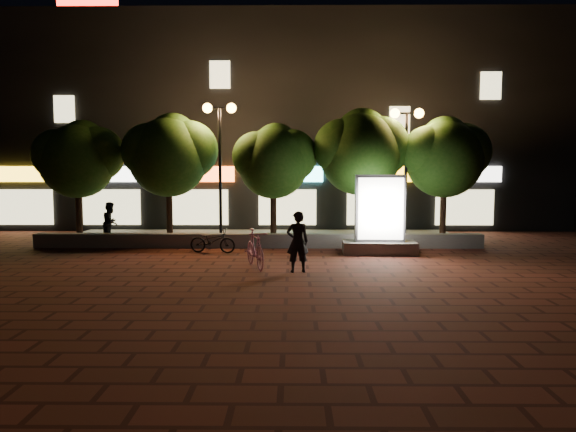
{
  "coord_description": "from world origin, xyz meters",
  "views": [
    {
      "loc": [
        1.27,
        -14.08,
        2.72
      ],
      "look_at": [
        1.1,
        1.5,
        1.35
      ],
      "focal_mm": 31.79,
      "sensor_mm": 36.0,
      "label": 1
    }
  ],
  "objects_px": {
    "tree_far_right": "(446,154)",
    "ad_kiosk": "(380,222)",
    "street_lamp_left": "(220,136)",
    "scooter_parked": "(213,241)",
    "tree_far_left": "(79,156)",
    "street_lamp_right": "(406,140)",
    "tree_right": "(361,149)",
    "tree_mid": "(275,158)",
    "pedestrian": "(111,222)",
    "scooter_pink": "(255,249)",
    "tree_left": "(170,152)",
    "rider": "(298,242)"
  },
  "relations": [
    {
      "from": "tree_right",
      "to": "ad_kiosk",
      "type": "bearing_deg",
      "value": -84.29
    },
    {
      "from": "rider",
      "to": "pedestrian",
      "type": "relative_size",
      "value": 1.1
    },
    {
      "from": "tree_mid",
      "to": "street_lamp_right",
      "type": "xyz_separation_m",
      "value": [
        4.95,
        -0.26,
        0.68
      ]
    },
    {
      "from": "tree_far_right",
      "to": "tree_right",
      "type": "bearing_deg",
      "value": 180.0
    },
    {
      "from": "tree_left",
      "to": "scooter_parked",
      "type": "distance_m",
      "value": 4.52
    },
    {
      "from": "tree_mid",
      "to": "pedestrian",
      "type": "height_order",
      "value": "tree_mid"
    },
    {
      "from": "tree_left",
      "to": "street_lamp_left",
      "type": "bearing_deg",
      "value": -7.7
    },
    {
      "from": "tree_mid",
      "to": "scooter_pink",
      "type": "bearing_deg",
      "value": -93.86
    },
    {
      "from": "ad_kiosk",
      "to": "scooter_parked",
      "type": "xyz_separation_m",
      "value": [
        -5.56,
        0.03,
        -0.65
      ]
    },
    {
      "from": "tree_left",
      "to": "street_lamp_right",
      "type": "relative_size",
      "value": 0.98
    },
    {
      "from": "tree_mid",
      "to": "ad_kiosk",
      "type": "distance_m",
      "value": 4.98
    },
    {
      "from": "tree_mid",
      "to": "scooter_parked",
      "type": "relative_size",
      "value": 2.89
    },
    {
      "from": "street_lamp_left",
      "to": "pedestrian",
      "type": "relative_size",
      "value": 3.42
    },
    {
      "from": "street_lamp_left",
      "to": "street_lamp_right",
      "type": "relative_size",
      "value": 1.04
    },
    {
      "from": "scooter_pink",
      "to": "scooter_parked",
      "type": "distance_m",
      "value": 3.13
    },
    {
      "from": "street_lamp_right",
      "to": "pedestrian",
      "type": "relative_size",
      "value": 3.29
    },
    {
      "from": "tree_far_left",
      "to": "rider",
      "type": "xyz_separation_m",
      "value": [
        8.33,
        -5.94,
        -2.46
      ]
    },
    {
      "from": "ad_kiosk",
      "to": "scooter_parked",
      "type": "bearing_deg",
      "value": 179.69
    },
    {
      "from": "tree_mid",
      "to": "street_lamp_left",
      "type": "xyz_separation_m",
      "value": [
        -2.05,
        -0.26,
        0.81
      ]
    },
    {
      "from": "tree_far_left",
      "to": "tree_left",
      "type": "relative_size",
      "value": 0.95
    },
    {
      "from": "tree_right",
      "to": "tree_far_right",
      "type": "bearing_deg",
      "value": -0.0
    },
    {
      "from": "street_lamp_right",
      "to": "tree_right",
      "type": "bearing_deg",
      "value": 170.9
    },
    {
      "from": "tree_far_left",
      "to": "street_lamp_left",
      "type": "relative_size",
      "value": 0.89
    },
    {
      "from": "pedestrian",
      "to": "tree_far_right",
      "type": "bearing_deg",
      "value": -83.98
    },
    {
      "from": "street_lamp_left",
      "to": "scooter_parked",
      "type": "bearing_deg",
      "value": -88.38
    },
    {
      "from": "ad_kiosk",
      "to": "street_lamp_right",
      "type": "bearing_deg",
      "value": 60.71
    },
    {
      "from": "tree_far_left",
      "to": "tree_far_right",
      "type": "relative_size",
      "value": 0.97
    },
    {
      "from": "scooter_pink",
      "to": "tree_right",
      "type": "bearing_deg",
      "value": 37.31
    },
    {
      "from": "tree_right",
      "to": "street_lamp_left",
      "type": "height_order",
      "value": "street_lamp_left"
    },
    {
      "from": "street_lamp_left",
      "to": "rider",
      "type": "bearing_deg",
      "value": -63.08
    },
    {
      "from": "tree_far_right",
      "to": "ad_kiosk",
      "type": "bearing_deg",
      "value": -137.2
    },
    {
      "from": "ad_kiosk",
      "to": "pedestrian",
      "type": "relative_size",
      "value": 1.72
    },
    {
      "from": "tree_mid",
      "to": "street_lamp_left",
      "type": "relative_size",
      "value": 0.87
    },
    {
      "from": "tree_far_left",
      "to": "ad_kiosk",
      "type": "distance_m",
      "value": 11.62
    },
    {
      "from": "tree_far_left",
      "to": "ad_kiosk",
      "type": "bearing_deg",
      "value": -13.75
    },
    {
      "from": "tree_far_right",
      "to": "scooter_pink",
      "type": "distance_m",
      "value": 9.15
    },
    {
      "from": "tree_left",
      "to": "tree_far_left",
      "type": "bearing_deg",
      "value": -180.0
    },
    {
      "from": "ad_kiosk",
      "to": "pedestrian",
      "type": "xyz_separation_m",
      "value": [
        -9.61,
        1.82,
        -0.22
      ]
    },
    {
      "from": "tree_far_left",
      "to": "tree_far_right",
      "type": "bearing_deg",
      "value": 0.0
    },
    {
      "from": "ad_kiosk",
      "to": "rider",
      "type": "distance_m",
      "value": 4.24
    },
    {
      "from": "tree_left",
      "to": "ad_kiosk",
      "type": "height_order",
      "value": "tree_left"
    },
    {
      "from": "tree_right",
      "to": "scooter_pink",
      "type": "distance_m",
      "value": 7.16
    },
    {
      "from": "tree_far_left",
      "to": "scooter_parked",
      "type": "height_order",
      "value": "tree_far_left"
    },
    {
      "from": "scooter_parked",
      "to": "pedestrian",
      "type": "height_order",
      "value": "pedestrian"
    },
    {
      "from": "street_lamp_left",
      "to": "scooter_parked",
      "type": "height_order",
      "value": "street_lamp_left"
    },
    {
      "from": "tree_far_right",
      "to": "street_lamp_left",
      "type": "height_order",
      "value": "street_lamp_left"
    },
    {
      "from": "tree_mid",
      "to": "ad_kiosk",
      "type": "height_order",
      "value": "tree_mid"
    },
    {
      "from": "tree_left",
      "to": "scooter_pink",
      "type": "relative_size",
      "value": 2.68
    },
    {
      "from": "rider",
      "to": "scooter_parked",
      "type": "height_order",
      "value": "rider"
    },
    {
      "from": "tree_mid",
      "to": "ad_kiosk",
      "type": "relative_size",
      "value": 1.72
    }
  ]
}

